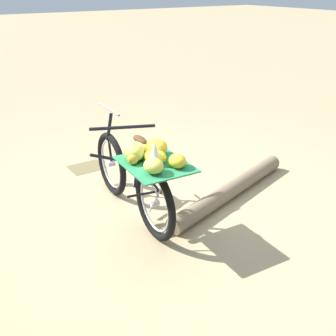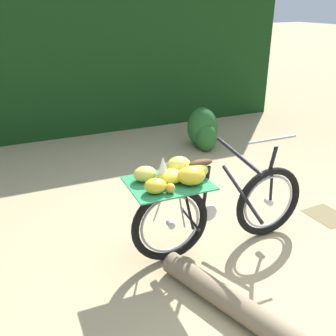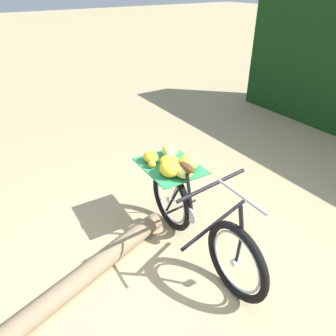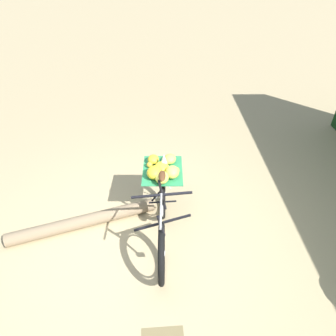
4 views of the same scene
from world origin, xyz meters
name	(u,v)px [view 2 (image 2 of 4)]	position (x,y,z in m)	size (l,w,h in m)	color
ground_plane	(244,257)	(0.00, 0.00, 0.00)	(60.00, 60.00, 0.00)	tan
foliage_hedge	(102,58)	(4.51, -0.21, 1.23)	(6.60, 0.90, 2.46)	#143814
bicycle	(207,200)	(0.27, 0.26, 0.53)	(0.71, 1.79, 1.03)	black
fallen_log	(272,329)	(-0.84, 0.41, 0.09)	(0.19, 0.19, 2.06)	#7F6B51
shrub_cluster	(203,130)	(2.66, -1.19, 0.29)	(0.68, 0.47, 0.65)	#235623
leaf_litter_patch	(327,216)	(0.19, -1.27, 0.00)	(0.44, 0.36, 0.01)	olive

